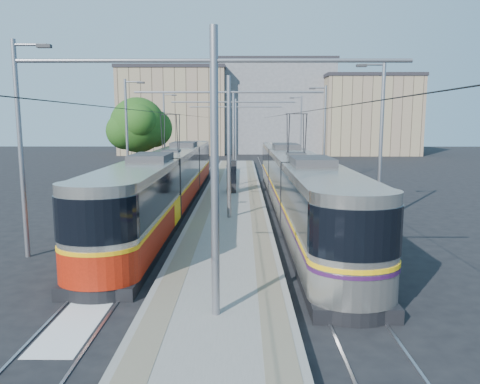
{
  "coord_description": "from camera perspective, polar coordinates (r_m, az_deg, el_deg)",
  "views": [
    {
      "loc": [
        0.67,
        -15.17,
        5.11
      ],
      "look_at": [
        0.55,
        7.92,
        1.6
      ],
      "focal_mm": 35.0,
      "sensor_mm": 36.0,
      "label": 1
    }
  ],
  "objects": [
    {
      "name": "shelter",
      "position": [
        31.73,
        -1.06,
        2.02
      ],
      "size": [
        0.7,
        1.04,
        2.2
      ],
      "rotation": [
        0.0,
        0.0,
        0.09
      ],
      "color": "black",
      "rests_on": "platform"
    },
    {
      "name": "catenary",
      "position": [
        29.34,
        -1.01,
        7.5
      ],
      "size": [
        9.2,
        70.0,
        7.0
      ],
      "color": "gray",
      "rests_on": "platform"
    },
    {
      "name": "street_lamps",
      "position": [
        36.19,
        -0.76,
        7.17
      ],
      "size": [
        15.18,
        38.22,
        8.0
      ],
      "color": "gray",
      "rests_on": "ground"
    },
    {
      "name": "tram_right",
      "position": [
        25.99,
        6.78,
        1.39
      ],
      "size": [
        2.43,
        29.3,
        5.5
      ],
      "color": "black",
      "rests_on": "ground"
    },
    {
      "name": "ground",
      "position": [
        16.03,
        -2.13,
        -9.96
      ],
      "size": [
        160.0,
        160.0,
        0.0
      ],
      "primitive_type": "plane",
      "color": "black",
      "rests_on": "ground"
    },
    {
      "name": "tram_left",
      "position": [
        28.46,
        -8.33,
        1.68
      ],
      "size": [
        2.43,
        31.0,
        5.5
      ],
      "color": "black",
      "rests_on": "ground"
    },
    {
      "name": "building_left",
      "position": [
        75.94,
        -7.89,
        9.73
      ],
      "size": [
        16.32,
        12.24,
        13.29
      ],
      "color": "gray",
      "rests_on": "ground"
    },
    {
      "name": "tactile_strip_right",
      "position": [
        32.54,
        1.67,
        0.15
      ],
      "size": [
        0.7,
        50.0,
        0.01
      ],
      "primitive_type": "cube",
      "color": "gray",
      "rests_on": "platform"
    },
    {
      "name": "tree",
      "position": [
        38.33,
        -11.87,
        7.87
      ],
      "size": [
        4.8,
        4.44,
        6.97
      ],
      "color": "#382314",
      "rests_on": "ground"
    },
    {
      "name": "building_right",
      "position": [
        75.69,
        15.29,
        9.02
      ],
      "size": [
        14.28,
        10.2,
        12.0
      ],
      "color": "gray",
      "rests_on": "ground"
    },
    {
      "name": "rails",
      "position": [
        32.58,
        -0.88,
        -0.35
      ],
      "size": [
        8.71,
        70.0,
        0.03
      ],
      "color": "gray",
      "rests_on": "ground"
    },
    {
      "name": "platform",
      "position": [
        32.56,
        -0.88,
        -0.12
      ],
      "size": [
        4.0,
        50.0,
        0.3
      ],
      "primitive_type": "cube",
      "color": "gray",
      "rests_on": "ground"
    },
    {
      "name": "tactile_strip_left",
      "position": [
        32.6,
        -3.43,
        0.15
      ],
      "size": [
        0.7,
        50.0,
        0.01
      ],
      "primitive_type": "cube",
      "color": "gray",
      "rests_on": "platform"
    },
    {
      "name": "building_centre",
      "position": [
        79.39,
        4.22,
        10.27
      ],
      "size": [
        18.36,
        14.28,
        14.76
      ],
      "color": "gray",
      "rests_on": "ground"
    },
    {
      "name": "track_arrow",
      "position": [
        13.87,
        -18.14,
        -13.4
      ],
      "size": [
        1.2,
        5.0,
        0.01
      ],
      "primitive_type": "cube",
      "color": "silver",
      "rests_on": "ground"
    }
  ]
}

